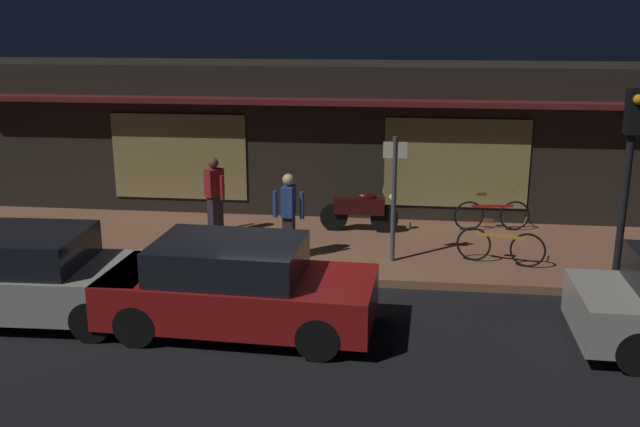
{
  "coord_description": "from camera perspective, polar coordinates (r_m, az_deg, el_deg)",
  "views": [
    {
      "loc": [
        2.09,
        -10.98,
        4.67
      ],
      "look_at": [
        0.44,
        2.4,
        0.95
      ],
      "focal_mm": 40.15,
      "sensor_mm": 36.0,
      "label": 1
    }
  ],
  "objects": [
    {
      "name": "traffic_light_pole",
      "position": [
        12.29,
        23.39,
        3.88
      ],
      "size": [
        0.24,
        0.33,
        3.6
      ],
      "color": "black",
      "rests_on": "ground_plane"
    },
    {
      "name": "parked_car_far",
      "position": [
        11.0,
        -6.69,
        -5.82
      ],
      "size": [
        4.17,
        1.93,
        1.42
      ],
      "color": "black",
      "rests_on": "ground_plane"
    },
    {
      "name": "storefront_building",
      "position": [
        17.72,
        0.15,
        6.12
      ],
      "size": [
        18.0,
        3.3,
        3.6
      ],
      "color": "black",
      "rests_on": "ground_plane"
    },
    {
      "name": "parked_car_near",
      "position": [
        12.32,
        -22.54,
        -4.58
      ],
      "size": [
        4.16,
        1.91,
        1.42
      ],
      "color": "black",
      "rests_on": "ground_plane"
    },
    {
      "name": "ground_plane",
      "position": [
        12.11,
        -3.5,
        -7.28
      ],
      "size": [
        60.0,
        60.0,
        0.0
      ],
      "primitive_type": "plane",
      "color": "black"
    },
    {
      "name": "person_bystander",
      "position": [
        13.64,
        -2.51,
        -0.07
      ],
      "size": [
        0.61,
        0.39,
        1.67
      ],
      "color": "#28232D",
      "rests_on": "sidewalk_slab"
    },
    {
      "name": "bicycle_parked",
      "position": [
        16.0,
        13.52,
        -0.08
      ],
      "size": [
        1.65,
        0.42,
        0.91
      ],
      "color": "black",
      "rests_on": "sidewalk_slab"
    },
    {
      "name": "person_photographer",
      "position": [
        15.31,
        -8.4,
        1.5
      ],
      "size": [
        0.55,
        0.44,
        1.67
      ],
      "color": "#28232D",
      "rests_on": "sidewalk_slab"
    },
    {
      "name": "sidewalk_slab",
      "position": [
        14.86,
        -1.42,
        -2.59
      ],
      "size": [
        18.0,
        4.0,
        0.15
      ],
      "primitive_type": "cube",
      "color": "brown",
      "rests_on": "ground_plane"
    },
    {
      "name": "sign_post",
      "position": [
        13.43,
        5.91,
        1.74
      ],
      "size": [
        0.44,
        0.09,
        2.4
      ],
      "color": "#47474C",
      "rests_on": "sidewalk_slab"
    },
    {
      "name": "bicycle_extra",
      "position": [
        13.88,
        14.17,
        -2.5
      ],
      "size": [
        1.62,
        0.54,
        0.91
      ],
      "color": "black",
      "rests_on": "sidewalk_slab"
    },
    {
      "name": "motorcycle",
      "position": [
        15.49,
        3.27,
        0.35
      ],
      "size": [
        1.7,
        0.55,
        0.97
      ],
      "color": "black",
      "rests_on": "sidewalk_slab"
    }
  ]
}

